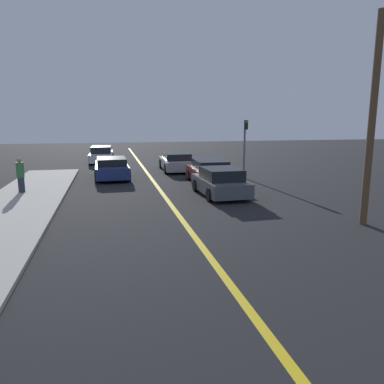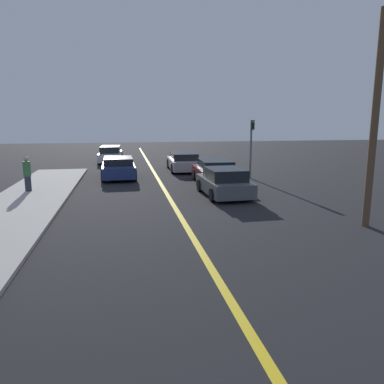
# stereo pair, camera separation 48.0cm
# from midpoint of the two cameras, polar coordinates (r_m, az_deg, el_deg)

# --- Properties ---
(road_center_line) EXTENTS (0.20, 60.00, 0.01)m
(road_center_line) POSITION_cam_midpoint_polar(r_m,az_deg,el_deg) (17.18, -2.78, -0.75)
(road_center_line) COLOR gold
(road_center_line) RESTS_ON ground_plane
(car_near_right_lane) EXTENTS (2.00, 3.93, 1.30)m
(car_near_right_lane) POSITION_cam_midpoint_polar(r_m,az_deg,el_deg) (17.40, 5.71, 1.44)
(car_near_right_lane) COLOR #4C5156
(car_near_right_lane) RESTS_ON ground_plane
(car_ahead_center) EXTENTS (2.04, 4.48, 1.33)m
(car_ahead_center) POSITION_cam_midpoint_polar(r_m,az_deg,el_deg) (20.66, 4.11, 3.02)
(car_ahead_center) COLOR maroon
(car_ahead_center) RESTS_ON ground_plane
(car_far_distant) EXTENTS (2.08, 4.47, 1.26)m
(car_far_distant) POSITION_cam_midpoint_polar(r_m,az_deg,el_deg) (23.05, -10.55, 3.67)
(car_far_distant) COLOR navy
(car_far_distant) RESTS_ON ground_plane
(car_parked_left_lot) EXTENTS (2.09, 4.64, 1.25)m
(car_parked_left_lot) POSITION_cam_midpoint_polar(r_m,az_deg,el_deg) (25.96, -0.79, 4.63)
(car_parked_left_lot) COLOR #9E9EA3
(car_parked_left_lot) RESTS_ON ground_plane
(car_oncoming_far) EXTENTS (1.99, 4.81, 1.35)m
(car_oncoming_far) POSITION_cam_midpoint_polar(r_m,az_deg,el_deg) (31.71, -11.88, 5.64)
(car_oncoming_far) COLOR silver
(car_oncoming_far) RESTS_ON ground_plane
(pedestrian_far_standing) EXTENTS (0.34, 0.34, 1.64)m
(pedestrian_far_standing) POSITION_cam_midpoint_polar(r_m,az_deg,el_deg) (19.36, -23.17, 2.54)
(pedestrian_far_standing) COLOR #282D3D
(pedestrian_far_standing) RESTS_ON sidewalk_left
(traffic_light) EXTENTS (0.18, 0.40, 3.46)m
(traffic_light) POSITION_cam_midpoint_polar(r_m,az_deg,el_deg) (22.60, 9.64, 7.46)
(traffic_light) COLOR slate
(traffic_light) RESTS_ON ground_plane
(utility_pole) EXTENTS (0.24, 0.24, 6.83)m
(utility_pole) POSITION_cam_midpoint_polar(r_m,az_deg,el_deg) (13.49, 27.00, 9.46)
(utility_pole) COLOR brown
(utility_pole) RESTS_ON ground_plane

